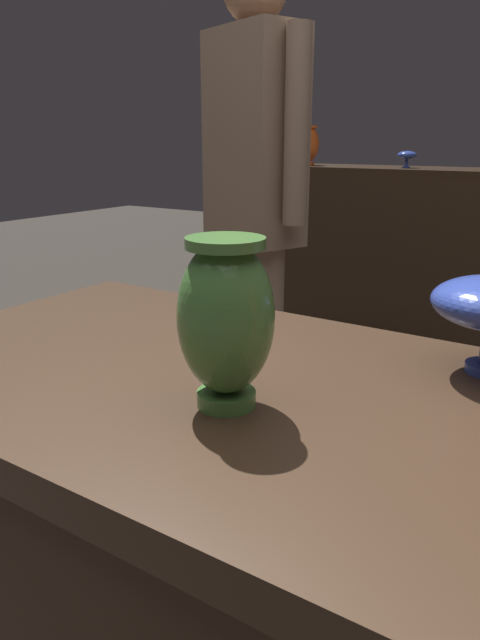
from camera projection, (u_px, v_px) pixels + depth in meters
name	position (u px, v px, depth m)	size (l,w,h in m)	color
display_plinth	(251.00, 612.00, 0.93)	(1.20, 0.64, 0.80)	#382619
vase_centerpiece	(226.00, 318.00, 0.71)	(0.12, 0.12, 0.21)	#477A38
shelf_vase_left	(407.00, 156.00, 2.74)	(0.09, 0.09, 0.08)	#2D429E
shelf_vase_far_left	(308.00, 144.00, 3.01)	(0.11, 0.11, 0.19)	#E55B1E
visitor_near_left	(254.00, 194.00, 1.85)	(0.44, 0.28, 1.62)	#846B56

